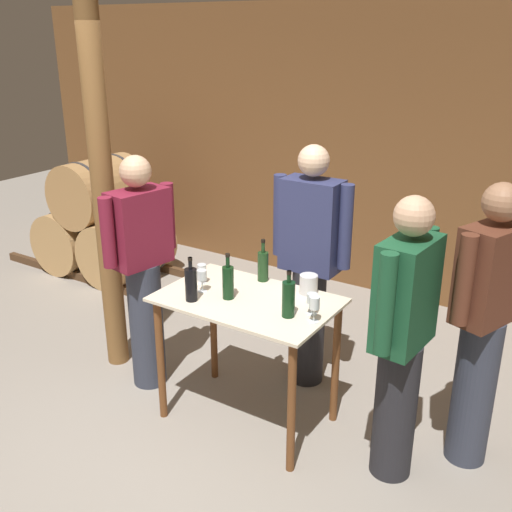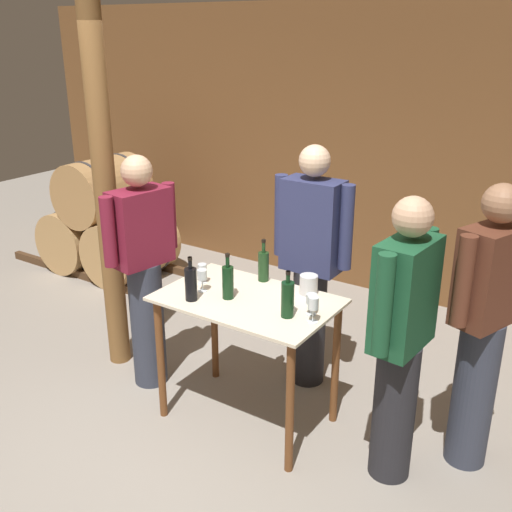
{
  "view_description": "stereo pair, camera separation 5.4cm",
  "coord_description": "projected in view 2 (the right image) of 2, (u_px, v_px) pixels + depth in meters",
  "views": [
    {
      "loc": [
        2.1,
        -2.26,
        2.45
      ],
      "look_at": [
        0.23,
        0.66,
        1.13
      ],
      "focal_mm": 42.0,
      "sensor_mm": 36.0,
      "label": 1
    },
    {
      "loc": [
        2.14,
        -2.23,
        2.45
      ],
      "look_at": [
        0.23,
        0.66,
        1.13
      ],
      "focal_mm": 42.0,
      "sensor_mm": 36.0,
      "label": 2
    }
  ],
  "objects": [
    {
      "name": "ground_plane",
      "position": [
        167.0,
        450.0,
        3.72
      ],
      "size": [
        14.0,
        14.0,
        0.0
      ],
      "primitive_type": "plane",
      "color": "gray"
    },
    {
      "name": "back_wall",
      "position": [
        375.0,
        154.0,
        5.58
      ],
      "size": [
        8.4,
        0.05,
        2.7
      ],
      "color": "brown",
      "rests_on": "ground_plane"
    },
    {
      "name": "barrel_rack",
      "position": [
        106.0,
        225.0,
        6.3
      ],
      "size": [
        2.31,
        0.81,
        1.24
      ],
      "color": "#4C331E",
      "rests_on": "ground_plane"
    },
    {
      "name": "tasting_table",
      "position": [
        247.0,
        322.0,
        3.78
      ],
      "size": [
        1.1,
        0.7,
        0.88
      ],
      "color": "beige",
      "rests_on": "ground_plane"
    },
    {
      "name": "wooden_post",
      "position": [
        105.0,
        193.0,
        4.26
      ],
      "size": [
        0.16,
        0.16,
        2.7
      ],
      "color": "brown",
      "rests_on": "ground_plane"
    },
    {
      "name": "wine_bottle_far_left",
      "position": [
        191.0,
        283.0,
        3.66
      ],
      "size": [
        0.08,
        0.08,
        0.28
      ],
      "color": "black",
      "rests_on": "tasting_table"
    },
    {
      "name": "wine_bottle_left",
      "position": [
        228.0,
        281.0,
        3.68
      ],
      "size": [
        0.07,
        0.07,
        0.3
      ],
      "color": "black",
      "rests_on": "tasting_table"
    },
    {
      "name": "wine_bottle_center",
      "position": [
        263.0,
        265.0,
        3.94
      ],
      "size": [
        0.07,
        0.07,
        0.29
      ],
      "color": "#193819",
      "rests_on": "tasting_table"
    },
    {
      "name": "wine_bottle_right",
      "position": [
        288.0,
        299.0,
        3.44
      ],
      "size": [
        0.08,
        0.08,
        0.29
      ],
      "color": "black",
      "rests_on": "tasting_table"
    },
    {
      "name": "wine_glass_near_left",
      "position": [
        202.0,
        270.0,
        3.91
      ],
      "size": [
        0.06,
        0.06,
        0.13
      ],
      "color": "silver",
      "rests_on": "tasting_table"
    },
    {
      "name": "wine_glass_near_center",
      "position": [
        202.0,
        276.0,
        3.78
      ],
      "size": [
        0.06,
        0.06,
        0.15
      ],
      "color": "silver",
      "rests_on": "tasting_table"
    },
    {
      "name": "wine_glass_near_right",
      "position": [
        312.0,
        300.0,
        3.47
      ],
      "size": [
        0.06,
        0.06,
        0.13
      ],
      "color": "silver",
      "rests_on": "tasting_table"
    },
    {
      "name": "wine_glass_far_side",
      "position": [
        313.0,
        304.0,
        3.38
      ],
      "size": [
        0.06,
        0.06,
        0.16
      ],
      "color": "silver",
      "rests_on": "tasting_table"
    },
    {
      "name": "ice_bucket",
      "position": [
        309.0,
        285.0,
        3.76
      ],
      "size": [
        0.11,
        0.11,
        0.12
      ],
      "color": "silver",
      "rests_on": "tasting_table"
    },
    {
      "name": "person_host",
      "position": [
        311.0,
        263.0,
        4.14
      ],
      "size": [
        0.59,
        0.24,
        1.75
      ],
      "color": "#232328",
      "rests_on": "ground_plane"
    },
    {
      "name": "person_visitor_with_scarf",
      "position": [
        144.0,
        269.0,
        4.14
      ],
      "size": [
        0.29,
        0.58,
        1.69
      ],
      "color": "#333847",
      "rests_on": "ground_plane"
    },
    {
      "name": "person_visitor_bearded",
      "position": [
        484.0,
        325.0,
        3.32
      ],
      "size": [
        0.34,
        0.56,
        1.72
      ],
      "color": "#333847",
      "rests_on": "ground_plane"
    },
    {
      "name": "person_visitor_near_door",
      "position": [
        401.0,
        338.0,
        3.22
      ],
      "size": [
        0.25,
        0.59,
        1.68
      ],
      "color": "#232328",
      "rests_on": "ground_plane"
    }
  ]
}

